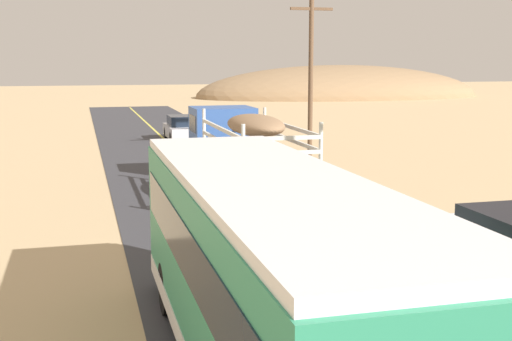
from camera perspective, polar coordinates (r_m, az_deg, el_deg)
name	(u,v)px	position (r m, az deg, el deg)	size (l,w,h in m)	color
ground_plane	(371,331)	(12.73, 9.74, -13.25)	(240.00, 240.00, 0.00)	tan
road_surface	(371,330)	(12.73, 9.74, -13.21)	(8.00, 120.00, 0.02)	#38383D
road_centre_line	(371,330)	(12.73, 9.74, -13.16)	(0.16, 117.60, 0.00)	#D8CC4C
livestock_truck	(234,140)	(25.91, -1.86, 2.58)	(2.53, 9.70, 3.02)	#3359A5
bus	(270,274)	(10.04, 1.19, -8.78)	(2.54, 10.00, 3.21)	#2D8C66
car_far	(182,129)	(41.17, -6.31, 3.53)	(1.80, 4.40, 1.46)	silver
power_pole_mid	(311,72)	(34.26, 4.67, 8.37)	(2.20, 0.24, 7.94)	brown
distant_hill	(340,97)	(89.49, 7.12, 6.23)	(38.33, 20.03, 8.25)	#957553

